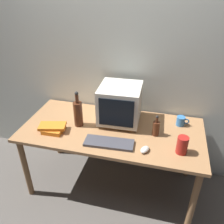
% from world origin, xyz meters
% --- Properties ---
extents(ground_plane, '(6.00, 6.00, 0.00)m').
position_xyz_m(ground_plane, '(0.00, 0.00, 0.00)').
color(ground_plane, '#56514C').
extents(back_wall, '(4.00, 0.08, 2.50)m').
position_xyz_m(back_wall, '(0.00, 0.46, 1.25)').
color(back_wall, beige).
rests_on(back_wall, ground).
extents(desk, '(1.69, 0.79, 0.73)m').
position_xyz_m(desk, '(0.00, 0.00, 0.65)').
color(desk, '#9E7047').
rests_on(desk, ground).
extents(crt_monitor, '(0.39, 0.40, 0.37)m').
position_xyz_m(crt_monitor, '(0.04, 0.15, 0.92)').
color(crt_monitor, beige).
rests_on(crt_monitor, desk).
extents(keyboard, '(0.43, 0.18, 0.02)m').
position_xyz_m(keyboard, '(0.03, -0.23, 0.74)').
color(keyboard, '#3F3F47').
rests_on(keyboard, desk).
extents(computer_mouse, '(0.09, 0.11, 0.04)m').
position_xyz_m(computer_mouse, '(0.34, -0.25, 0.74)').
color(computer_mouse, beige).
rests_on(computer_mouse, desk).
extents(bottle_tall, '(0.08, 0.08, 0.35)m').
position_xyz_m(bottle_tall, '(-0.32, -0.02, 0.86)').
color(bottle_tall, '#472314').
rests_on(bottle_tall, desk).
extents(bottle_short, '(0.06, 0.06, 0.20)m').
position_xyz_m(bottle_short, '(0.40, -0.00, 0.80)').
color(bottle_short, '#472314').
rests_on(bottle_short, desk).
extents(book_stack, '(0.26, 0.18, 0.06)m').
position_xyz_m(book_stack, '(-0.51, -0.17, 0.76)').
color(book_stack, orange).
rests_on(book_stack, desk).
extents(mug, '(0.12, 0.08, 0.09)m').
position_xyz_m(mug, '(0.62, 0.22, 0.77)').
color(mug, '#3370B2').
rests_on(mug, desk).
extents(metal_canister, '(0.09, 0.09, 0.15)m').
position_xyz_m(metal_canister, '(0.63, -0.19, 0.80)').
color(metal_canister, '#A51E19').
rests_on(metal_canister, desk).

